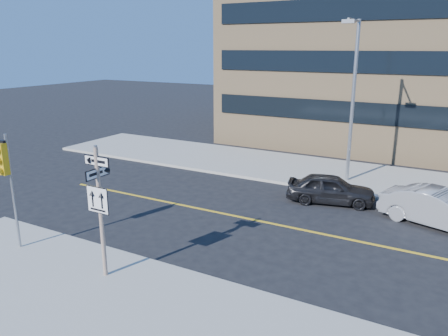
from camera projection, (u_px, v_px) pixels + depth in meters
The scene contains 7 objects.
ground at pixel (156, 247), 15.50m from camera, with size 120.00×120.00×0.00m, color black.
sign_pole at pixel (100, 205), 12.73m from camera, with size 0.92×0.92×4.06m.
traffic_signal at pixel (5, 168), 14.32m from camera, with size 0.32×0.45×4.00m.
parked_car_a at pixel (331, 189), 19.79m from camera, with size 3.90×1.57×1.33m, color black.
parked_car_b at pixel (439, 209), 17.17m from camera, with size 4.43×1.54×1.46m, color gray.
streetlight_a at pixel (352, 92), 21.41m from camera, with size 0.55×2.25×8.00m.
building_brick at pixel (375, 18), 33.19m from camera, with size 18.00×18.00×18.00m, color tan.
Camera 1 is at (9.00, -11.21, 6.89)m, focal length 35.00 mm.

